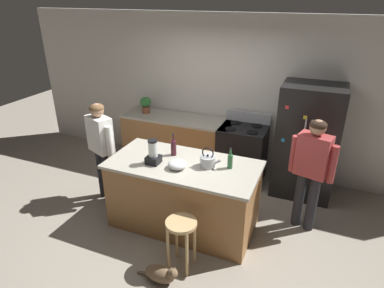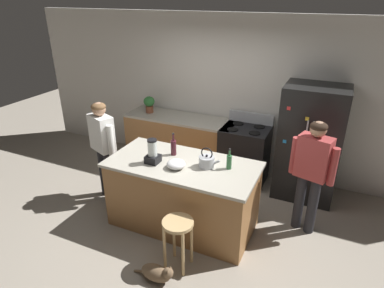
{
  "view_description": "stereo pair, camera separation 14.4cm",
  "coord_description": "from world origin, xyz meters",
  "px_view_note": "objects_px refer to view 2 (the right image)",
  "views": [
    {
      "loc": [
        1.56,
        -3.46,
        2.98
      ],
      "look_at": [
        0.0,
        0.3,
        1.11
      ],
      "focal_mm": 31.01,
      "sensor_mm": 36.0,
      "label": 1
    },
    {
      "loc": [
        1.7,
        -3.4,
        2.98
      ],
      "look_at": [
        0.0,
        0.3,
        1.11
      ],
      "focal_mm": 31.01,
      "sensor_mm": 36.0,
      "label": 2
    }
  ],
  "objects_px": {
    "bottle_wine": "(173,147)",
    "bottle_olive_oil": "(229,161)",
    "cat": "(157,273)",
    "blender_appliance": "(153,153)",
    "person_by_sink_right": "(312,168)",
    "bar_stool": "(178,232)",
    "kitchen_island": "(183,194)",
    "person_by_island_left": "(103,142)",
    "potted_plant": "(149,103)",
    "tea_kettle": "(207,161)",
    "mixing_bowl": "(176,164)",
    "refrigerator": "(309,143)",
    "stove_range": "(244,154)"
  },
  "relations": [
    {
      "from": "tea_kettle",
      "to": "potted_plant",
      "type": "bearing_deg",
      "value": 139.4
    },
    {
      "from": "bar_stool",
      "to": "blender_appliance",
      "type": "xyz_separation_m",
      "value": [
        -0.66,
        0.6,
        0.6
      ]
    },
    {
      "from": "refrigerator",
      "to": "person_by_sink_right",
      "type": "relative_size",
      "value": 1.13
    },
    {
      "from": "bottle_wine",
      "to": "refrigerator",
      "type": "bearing_deg",
      "value": 38.94
    },
    {
      "from": "potted_plant",
      "to": "mixing_bowl",
      "type": "distance_m",
      "value": 2.21
    },
    {
      "from": "kitchen_island",
      "to": "refrigerator",
      "type": "bearing_deg",
      "value": 46.67
    },
    {
      "from": "cat",
      "to": "bottle_olive_oil",
      "type": "relative_size",
      "value": 1.88
    },
    {
      "from": "person_by_island_left",
      "to": "blender_appliance",
      "type": "distance_m",
      "value": 1.07
    },
    {
      "from": "mixing_bowl",
      "to": "kitchen_island",
      "type": "bearing_deg",
      "value": 83.49
    },
    {
      "from": "potted_plant",
      "to": "blender_appliance",
      "type": "xyz_separation_m",
      "value": [
        1.08,
        -1.69,
        -0.04
      ]
    },
    {
      "from": "stove_range",
      "to": "tea_kettle",
      "type": "height_order",
      "value": "tea_kettle"
    },
    {
      "from": "refrigerator",
      "to": "bottle_wine",
      "type": "bearing_deg",
      "value": -141.06
    },
    {
      "from": "kitchen_island",
      "to": "blender_appliance",
      "type": "relative_size",
      "value": 6.01
    },
    {
      "from": "bottle_wine",
      "to": "mixing_bowl",
      "type": "bearing_deg",
      "value": -57.81
    },
    {
      "from": "cat",
      "to": "potted_plant",
      "type": "height_order",
      "value": "potted_plant"
    },
    {
      "from": "potted_plant",
      "to": "tea_kettle",
      "type": "bearing_deg",
      "value": -40.6
    },
    {
      "from": "refrigerator",
      "to": "tea_kettle",
      "type": "relative_size",
      "value": 6.46
    },
    {
      "from": "kitchen_island",
      "to": "cat",
      "type": "distance_m",
      "value": 1.12
    },
    {
      "from": "person_by_sink_right",
      "to": "bar_stool",
      "type": "distance_m",
      "value": 1.87
    },
    {
      "from": "potted_plant",
      "to": "bottle_olive_oil",
      "type": "bearing_deg",
      "value": -35.29
    },
    {
      "from": "cat",
      "to": "blender_appliance",
      "type": "relative_size",
      "value": 1.58
    },
    {
      "from": "cat",
      "to": "bottle_wine",
      "type": "distance_m",
      "value": 1.61
    },
    {
      "from": "kitchen_island",
      "to": "bottle_wine",
      "type": "xyz_separation_m",
      "value": [
        -0.22,
        0.18,
        0.59
      ]
    },
    {
      "from": "kitchen_island",
      "to": "refrigerator",
      "type": "relative_size",
      "value": 1.11
    },
    {
      "from": "person_by_sink_right",
      "to": "bottle_wine",
      "type": "xyz_separation_m",
      "value": [
        -1.76,
        -0.41,
        0.12
      ]
    },
    {
      "from": "refrigerator",
      "to": "potted_plant",
      "type": "distance_m",
      "value": 2.86
    },
    {
      "from": "bar_stool",
      "to": "blender_appliance",
      "type": "bearing_deg",
      "value": 137.66
    },
    {
      "from": "person_by_island_left",
      "to": "tea_kettle",
      "type": "height_order",
      "value": "person_by_island_left"
    },
    {
      "from": "bottle_olive_oil",
      "to": "tea_kettle",
      "type": "height_order",
      "value": "bottle_olive_oil"
    },
    {
      "from": "cat",
      "to": "bottle_wine",
      "type": "relative_size",
      "value": 1.64
    },
    {
      "from": "mixing_bowl",
      "to": "tea_kettle",
      "type": "height_order",
      "value": "tea_kettle"
    },
    {
      "from": "person_by_sink_right",
      "to": "bottle_olive_oil",
      "type": "distance_m",
      "value": 1.06
    },
    {
      "from": "bottle_wine",
      "to": "potted_plant",
      "type": "bearing_deg",
      "value": 131.49
    },
    {
      "from": "bar_stool",
      "to": "tea_kettle",
      "type": "relative_size",
      "value": 2.33
    },
    {
      "from": "blender_appliance",
      "to": "bottle_olive_oil",
      "type": "distance_m",
      "value": 0.98
    },
    {
      "from": "person_by_island_left",
      "to": "bar_stool",
      "type": "distance_m",
      "value": 1.95
    },
    {
      "from": "person_by_sink_right",
      "to": "cat",
      "type": "relative_size",
      "value": 3.04
    },
    {
      "from": "person_by_sink_right",
      "to": "bottle_olive_oil",
      "type": "xyz_separation_m",
      "value": [
        -0.95,
        -0.47,
        0.1
      ]
    },
    {
      "from": "bar_stool",
      "to": "tea_kettle",
      "type": "bearing_deg",
      "value": 88.39
    },
    {
      "from": "refrigerator",
      "to": "bottle_olive_oil",
      "type": "distance_m",
      "value": 1.62
    },
    {
      "from": "blender_appliance",
      "to": "stove_range",
      "type": "bearing_deg",
      "value": 65.19
    },
    {
      "from": "person_by_sink_right",
      "to": "person_by_island_left",
      "type": "bearing_deg",
      "value": -171.17
    },
    {
      "from": "person_by_sink_right",
      "to": "blender_appliance",
      "type": "height_order",
      "value": "person_by_sink_right"
    },
    {
      "from": "person_by_island_left",
      "to": "bottle_olive_oil",
      "type": "bearing_deg",
      "value": -0.38
    },
    {
      "from": "mixing_bowl",
      "to": "person_by_island_left",
      "type": "bearing_deg",
      "value": 168.7
    },
    {
      "from": "tea_kettle",
      "to": "bar_stool",
      "type": "bearing_deg",
      "value": -91.61
    },
    {
      "from": "bottle_olive_oil",
      "to": "kitchen_island",
      "type": "bearing_deg",
      "value": -168.96
    },
    {
      "from": "bottle_wine",
      "to": "bottle_olive_oil",
      "type": "height_order",
      "value": "bottle_wine"
    },
    {
      "from": "bottle_wine",
      "to": "bar_stool",
      "type": "bearing_deg",
      "value": -60.42
    },
    {
      "from": "person_by_island_left",
      "to": "cat",
      "type": "distance_m",
      "value": 2.13
    }
  ]
}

